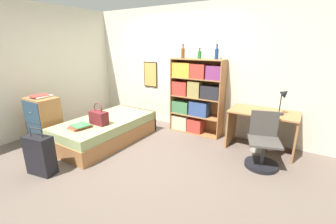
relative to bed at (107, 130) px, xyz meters
name	(u,v)px	position (x,y,z in m)	size (l,w,h in m)	color
ground_plane	(136,150)	(0.75, -0.02, -0.22)	(14.00, 14.00, 0.00)	#66564C
wall_back	(180,69)	(0.74, 1.56, 1.08)	(10.00, 0.09, 2.60)	beige
wall_left	(52,69)	(-1.53, -0.02, 1.08)	(0.06, 10.00, 2.60)	beige
bed	(107,130)	(0.00, 0.00, 0.00)	(1.03, 1.89, 0.44)	#A36B3D
handbag	(99,117)	(0.12, -0.26, 0.35)	(0.33, 0.17, 0.39)	maroon
book_stack_on_bed	(80,126)	(-0.01, -0.56, 0.25)	(0.32, 0.38, 0.06)	#B2382D
suitcase	(40,155)	(0.08, -1.33, 0.07)	(0.44, 0.28, 0.71)	black
dresser	(44,121)	(-0.90, -0.69, 0.22)	(0.56, 0.43, 0.88)	#A36B3D
magazine_pile_on_dresser	(40,96)	(-0.96, -0.66, 0.68)	(0.32, 0.35, 0.04)	#232328
bookcase	(194,96)	(1.21, 1.32, 0.57)	(1.09, 0.35, 1.54)	#A36B3D
bottle_green	(183,53)	(0.95, 1.29, 1.43)	(0.07, 0.07, 0.28)	brown
bottle_brown	(200,55)	(1.28, 1.37, 1.40)	(0.08, 0.08, 0.20)	#1E6B2D
bottle_clear	(217,53)	(1.62, 1.38, 1.43)	(0.07, 0.07, 0.28)	navy
desk	(263,123)	(2.61, 1.19, 0.27)	(1.11, 0.62, 0.71)	#A36B3D
desk_lamp	(284,97)	(2.88, 1.17, 0.78)	(0.20, 0.15, 0.44)	black
desk_chair	(263,150)	(2.74, 0.62, 0.04)	(0.57, 0.57, 0.84)	black
waste_bin	(258,143)	(2.58, 1.13, -0.08)	(0.24, 0.24, 0.27)	#B7B2A8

